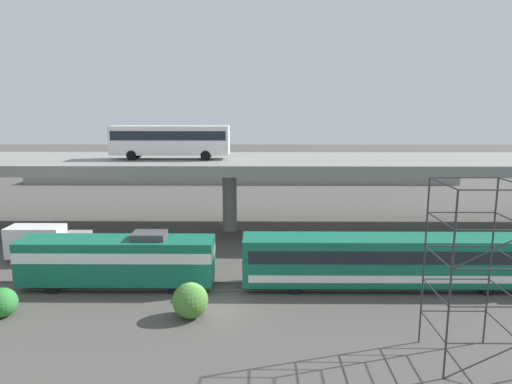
{
  "coord_description": "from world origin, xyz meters",
  "views": [
    {
      "loc": [
        3.22,
        -29.03,
        13.31
      ],
      "look_at": [
        2.82,
        17.33,
        4.68
      ],
      "focal_mm": 33.14,
      "sensor_mm": 36.0,
      "label": 1
    }
  ],
  "objects_px": {
    "parked_car_1": "(405,168)",
    "parked_car_6": "(116,168)",
    "parked_car_0": "(266,166)",
    "parked_car_7": "(385,166)",
    "scaffolding_tower": "(473,268)",
    "parked_car_5": "(68,167)",
    "transit_bus_on_overpass": "(170,139)",
    "train_coach_lead": "(387,259)",
    "parked_car_2": "(366,169)",
    "service_truck_west": "(47,242)",
    "train_locomotive": "(108,258)",
    "parked_car_4": "(324,168)",
    "parked_car_3": "(225,165)"
  },
  "relations": [
    {
      "from": "parked_car_0",
      "to": "train_coach_lead",
      "type": "bearing_deg",
      "value": -81.25
    },
    {
      "from": "parked_car_0",
      "to": "parked_car_5",
      "type": "xyz_separation_m",
      "value": [
        -35.45,
        -2.71,
        -0.0
      ]
    },
    {
      "from": "service_truck_west",
      "to": "scaffolding_tower",
      "type": "height_order",
      "value": "scaffolding_tower"
    },
    {
      "from": "parked_car_2",
      "to": "parked_car_7",
      "type": "distance_m",
      "value": 5.92
    },
    {
      "from": "train_locomotive",
      "to": "service_truck_west",
      "type": "height_order",
      "value": "train_locomotive"
    },
    {
      "from": "transit_bus_on_overpass",
      "to": "parked_car_4",
      "type": "height_order",
      "value": "transit_bus_on_overpass"
    },
    {
      "from": "train_coach_lead",
      "to": "transit_bus_on_overpass",
      "type": "relative_size",
      "value": 1.75
    },
    {
      "from": "parked_car_7",
      "to": "parked_car_2",
      "type": "bearing_deg",
      "value": 41.46
    },
    {
      "from": "train_locomotive",
      "to": "parked_car_1",
      "type": "distance_m",
      "value": 62.39
    },
    {
      "from": "scaffolding_tower",
      "to": "parked_car_6",
      "type": "height_order",
      "value": "scaffolding_tower"
    },
    {
      "from": "scaffolding_tower",
      "to": "parked_car_0",
      "type": "height_order",
      "value": "scaffolding_tower"
    },
    {
      "from": "parked_car_0",
      "to": "parked_car_7",
      "type": "distance_m",
      "value": 21.77
    },
    {
      "from": "scaffolding_tower",
      "to": "parked_car_6",
      "type": "xyz_separation_m",
      "value": [
        -36.54,
        59.9,
        -2.9
      ]
    },
    {
      "from": "train_locomotive",
      "to": "parked_car_6",
      "type": "height_order",
      "value": "train_locomotive"
    },
    {
      "from": "train_locomotive",
      "to": "train_coach_lead",
      "type": "xyz_separation_m",
      "value": [
        20.43,
        -0.0,
        -0.02
      ]
    },
    {
      "from": "train_coach_lead",
      "to": "service_truck_west",
      "type": "height_order",
      "value": "train_coach_lead"
    },
    {
      "from": "transit_bus_on_overpass",
      "to": "parked_car_0",
      "type": "bearing_deg",
      "value": -105.25
    },
    {
      "from": "train_coach_lead",
      "to": "parked_car_1",
      "type": "distance_m",
      "value": 52.95
    },
    {
      "from": "parked_car_3",
      "to": "parked_car_2",
      "type": "bearing_deg",
      "value": -10.59
    },
    {
      "from": "train_locomotive",
      "to": "parked_car_7",
      "type": "xyz_separation_m",
      "value": [
        34.04,
        52.57,
        0.03
      ]
    },
    {
      "from": "parked_car_1",
      "to": "parked_car_4",
      "type": "relative_size",
      "value": 0.96
    },
    {
      "from": "parked_car_4",
      "to": "service_truck_west",
      "type": "bearing_deg",
      "value": -123.95
    },
    {
      "from": "service_truck_west",
      "to": "train_coach_lead",
      "type": "bearing_deg",
      "value": -12.07
    },
    {
      "from": "parked_car_0",
      "to": "scaffolding_tower",
      "type": "bearing_deg",
      "value": -81.21
    },
    {
      "from": "parked_car_2",
      "to": "parked_car_3",
      "type": "height_order",
      "value": "same"
    },
    {
      "from": "parked_car_5",
      "to": "parked_car_6",
      "type": "distance_m",
      "value": 8.67
    },
    {
      "from": "train_coach_lead",
      "to": "parked_car_5",
      "type": "xyz_separation_m",
      "value": [
        -43.61,
        50.29,
        0.06
      ]
    },
    {
      "from": "parked_car_6",
      "to": "parked_car_5",
      "type": "bearing_deg",
      "value": -2.9
    },
    {
      "from": "parked_car_1",
      "to": "parked_car_4",
      "type": "distance_m",
      "value": 14.28
    },
    {
      "from": "parked_car_1",
      "to": "parked_car_6",
      "type": "xyz_separation_m",
      "value": [
        -51.38,
        -0.48,
        0.0
      ]
    },
    {
      "from": "train_locomotive",
      "to": "parked_car_7",
      "type": "distance_m",
      "value": 62.62
    },
    {
      "from": "parked_car_5",
      "to": "train_coach_lead",
      "type": "bearing_deg",
      "value": -49.07
    },
    {
      "from": "train_coach_lead",
      "to": "parked_car_4",
      "type": "bearing_deg",
      "value": -92.46
    },
    {
      "from": "parked_car_0",
      "to": "parked_car_1",
      "type": "distance_m",
      "value": 24.74
    },
    {
      "from": "train_coach_lead",
      "to": "parked_car_2",
      "type": "height_order",
      "value": "train_coach_lead"
    },
    {
      "from": "train_locomotive",
      "to": "parked_car_3",
      "type": "xyz_separation_m",
      "value": [
        4.78,
        53.29,
        0.03
      ]
    },
    {
      "from": "scaffolding_tower",
      "to": "parked_car_5",
      "type": "bearing_deg",
      "value": 126.83
    },
    {
      "from": "parked_car_4",
      "to": "parked_car_6",
      "type": "height_order",
      "value": "same"
    },
    {
      "from": "parked_car_1",
      "to": "parked_car_6",
      "type": "height_order",
      "value": "same"
    },
    {
      "from": "transit_bus_on_overpass",
      "to": "parked_car_6",
      "type": "xyz_separation_m",
      "value": [
        -16.48,
        34.67,
        -7.6
      ]
    },
    {
      "from": "parked_car_5",
      "to": "service_truck_west",
      "type": "bearing_deg",
      "value": -70.22
    },
    {
      "from": "transit_bus_on_overpass",
      "to": "parked_car_3",
      "type": "xyz_separation_m",
      "value": [
        2.82,
        38.1,
        -7.6
      ]
    },
    {
      "from": "train_locomotive",
      "to": "scaffolding_tower",
      "type": "bearing_deg",
      "value": 155.47
    },
    {
      "from": "train_coach_lead",
      "to": "parked_car_1",
      "type": "bearing_deg",
      "value": -108.08
    },
    {
      "from": "parked_car_5",
      "to": "parked_car_1",
      "type": "bearing_deg",
      "value": 0.04
    },
    {
      "from": "parked_car_4",
      "to": "parked_car_6",
      "type": "distance_m",
      "value": 37.1
    },
    {
      "from": "parked_car_3",
      "to": "parked_car_6",
      "type": "relative_size",
      "value": 0.91
    },
    {
      "from": "parked_car_5",
      "to": "parked_car_0",
      "type": "bearing_deg",
      "value": 4.37
    },
    {
      "from": "parked_car_3",
      "to": "service_truck_west",
      "type": "bearing_deg",
      "value": -104.2
    },
    {
      "from": "parked_car_1",
      "to": "parked_car_3",
      "type": "relative_size",
      "value": 1.06
    }
  ]
}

